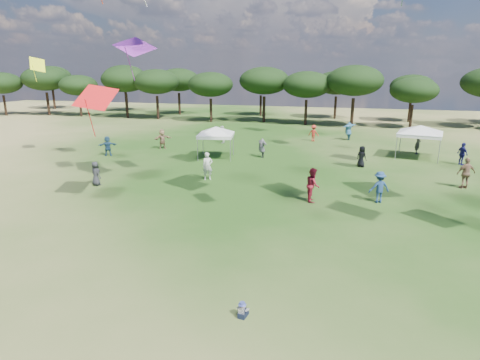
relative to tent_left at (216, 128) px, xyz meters
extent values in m
plane|color=#274C16|center=(7.38, -22.45, -2.47)|extent=(140.00, 140.00, 0.00)
cylinder|color=black|center=(-41.72, 20.56, -0.92)|extent=(0.35, 0.35, 3.09)
ellipsoid|color=black|center=(-41.72, 20.56, 2.48)|extent=(6.01, 6.01, 3.24)
cylinder|color=black|center=(-35.44, 22.64, -0.71)|extent=(0.40, 0.40, 3.51)
ellipsoid|color=black|center=(-35.44, 22.64, 3.15)|extent=(6.82, 6.82, 3.68)
cylinder|color=black|center=(-29.58, 22.65, -1.01)|extent=(0.33, 0.33, 2.92)
ellipsoid|color=black|center=(-29.58, 22.65, 2.21)|extent=(5.67, 5.67, 3.06)
cylinder|color=black|center=(-21.68, 22.84, -0.72)|extent=(0.40, 0.40, 3.49)
ellipsoid|color=black|center=(-21.68, 22.84, 3.12)|extent=(6.79, 6.79, 3.66)
cylinder|color=black|center=(-16.54, 22.56, -0.81)|extent=(0.38, 0.38, 3.32)
ellipsoid|color=black|center=(-16.54, 22.56, 2.84)|extent=(6.44, 6.44, 3.47)
cylinder|color=black|center=(-8.13, 21.85, -0.89)|extent=(0.36, 0.36, 3.14)
ellipsoid|color=black|center=(-8.13, 21.85, 2.56)|extent=(6.11, 6.11, 3.29)
cylinder|color=black|center=(-1.01, 23.36, -0.73)|extent=(0.40, 0.40, 3.46)
ellipsoid|color=black|center=(-1.01, 23.36, 3.08)|extent=(6.73, 6.73, 3.63)
cylinder|color=black|center=(4.80, 22.18, -0.86)|extent=(0.37, 0.37, 3.21)
ellipsoid|color=black|center=(4.80, 22.18, 2.67)|extent=(6.24, 6.24, 3.36)
cylinder|color=black|center=(10.64, 21.72, -0.69)|extent=(0.41, 0.41, 3.56)
ellipsoid|color=black|center=(10.64, 21.72, 3.23)|extent=(6.91, 6.91, 3.73)
cylinder|color=black|center=(17.57, 22.06, -1.03)|extent=(0.33, 0.33, 2.88)
ellipsoid|color=black|center=(17.57, 22.06, 2.14)|extent=(5.60, 5.60, 3.02)
cylinder|color=black|center=(-41.55, 31.34, -0.68)|extent=(0.41, 0.41, 3.56)
ellipsoid|color=black|center=(-41.55, 31.34, 3.23)|extent=(6.92, 6.92, 3.73)
cylinder|color=black|center=(-26.71, 31.11, -0.65)|extent=(0.41, 0.41, 3.62)
ellipsoid|color=black|center=(-26.71, 31.11, 3.33)|extent=(7.03, 7.03, 3.79)
cylinder|color=black|center=(-16.02, 29.11, -0.78)|extent=(0.39, 0.39, 3.37)
ellipsoid|color=black|center=(-16.02, 29.11, 2.93)|extent=(6.54, 6.54, 3.53)
cylinder|color=black|center=(-3.14, 30.86, -0.91)|extent=(0.36, 0.36, 3.11)
ellipsoid|color=black|center=(-3.14, 30.86, 2.52)|extent=(6.05, 6.05, 3.26)
cylinder|color=black|center=(8.21, 30.07, -0.87)|extent=(0.37, 0.37, 3.20)
ellipsoid|color=black|center=(8.21, 30.07, 2.65)|extent=(6.21, 6.21, 3.35)
cylinder|color=black|center=(18.20, 28.89, -0.97)|extent=(0.34, 0.34, 2.99)
ellipsoid|color=black|center=(18.20, 28.89, 2.32)|extent=(5.81, 5.81, 3.13)
cylinder|color=gray|center=(-1.03, -1.53, -1.51)|extent=(0.06, 0.06, 1.92)
cylinder|color=gray|center=(1.53, -1.03, -1.51)|extent=(0.06, 0.06, 1.92)
cylinder|color=gray|center=(-1.53, 1.03, -1.51)|extent=(0.06, 0.06, 1.92)
cylinder|color=gray|center=(1.03, 1.53, -1.51)|extent=(0.06, 0.06, 1.92)
cube|color=silver|center=(0.00, 0.00, -0.60)|extent=(3.26, 3.26, 0.25)
pyramid|color=silver|center=(0.00, 0.00, 0.12)|extent=(5.54, 5.54, 0.60)
cylinder|color=gray|center=(14.19, 3.15, -1.45)|extent=(0.06, 0.06, 2.02)
cylinder|color=gray|center=(17.25, 2.54, -1.45)|extent=(0.06, 0.06, 2.02)
cylinder|color=gray|center=(14.81, 6.21, -1.45)|extent=(0.06, 0.06, 2.02)
cylinder|color=gray|center=(17.87, 5.60, -1.45)|extent=(0.06, 0.06, 2.02)
cube|color=silver|center=(16.03, 4.38, -0.49)|extent=(3.86, 3.86, 0.25)
pyramid|color=silver|center=(16.03, 4.38, 0.23)|extent=(6.55, 6.55, 0.60)
cube|color=black|center=(7.82, -20.73, -2.38)|extent=(0.25, 0.25, 0.17)
cube|color=black|center=(7.77, -20.56, -2.42)|extent=(0.11, 0.21, 0.09)
cube|color=black|center=(7.92, -20.58, -2.42)|extent=(0.11, 0.21, 0.09)
cube|color=white|center=(7.82, -20.73, -2.20)|extent=(0.23, 0.18, 0.22)
cylinder|color=white|center=(7.70, -20.65, -2.20)|extent=(0.10, 0.22, 0.13)
cylinder|color=white|center=(7.96, -20.69, -2.20)|extent=(0.10, 0.22, 0.13)
sphere|color=#E0B293|center=(7.82, -20.73, -2.05)|extent=(0.15, 0.15, 0.15)
cone|color=#4F58BA|center=(7.82, -20.73, -2.02)|extent=(0.25, 0.25, 0.02)
cylinder|color=#4F58BA|center=(7.82, -20.73, -1.98)|extent=(0.16, 0.16, 0.06)
imported|color=#2D2C30|center=(16.24, 6.15, -1.51)|extent=(0.58, 0.77, 1.92)
imported|color=#845F48|center=(17.54, -4.25, -1.50)|extent=(1.22, 0.81, 1.93)
imported|color=#926A4F|center=(-6.00, 2.40, -1.56)|extent=(1.48, 1.63, 1.81)
imported|color=navy|center=(12.28, -8.48, -1.59)|extent=(1.29, 1.03, 1.75)
imported|color=maroon|center=(8.75, -9.24, -1.52)|extent=(0.87, 1.03, 1.89)
imported|color=beige|center=(1.62, -6.53, -1.55)|extent=(0.80, 0.70, 1.83)
imported|color=navy|center=(10.37, 11.75, -1.52)|extent=(1.74, 2.32, 1.90)
imported|color=white|center=(-1.61, 6.58, -1.61)|extent=(0.65, 0.83, 1.70)
imported|color=#292A2E|center=(-4.69, -9.69, -1.70)|extent=(0.88, 0.75, 1.53)
imported|color=#4E4C51|center=(3.61, 1.11, -1.66)|extent=(1.44, 2.00, 1.62)
imported|color=#AE291D|center=(6.99, 10.03, -1.64)|extent=(1.18, 0.84, 1.65)
imported|color=navy|center=(18.90, 2.56, -1.60)|extent=(0.83, 1.10, 1.73)
imported|color=black|center=(11.49, -0.12, -1.68)|extent=(0.92, 0.84, 1.58)
imported|color=navy|center=(-9.10, -1.62, -1.63)|extent=(1.57, 1.25, 1.67)
plane|color=#EDFF1A|center=(-13.23, -3.76, 4.96)|extent=(1.49, 1.86, 1.28)
plane|color=red|center=(-1.58, -13.35, 3.31)|extent=(2.26, 2.27, 1.24)
plane|color=purple|center=(-0.98, -10.39, 5.80)|extent=(2.70, 2.41, 1.29)
camera|label=1|loc=(10.51, -30.73, 4.67)|focal=30.00mm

